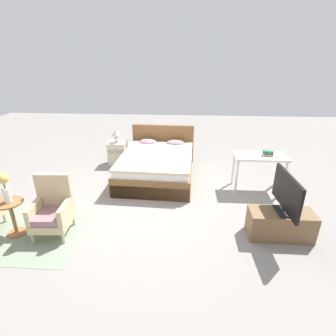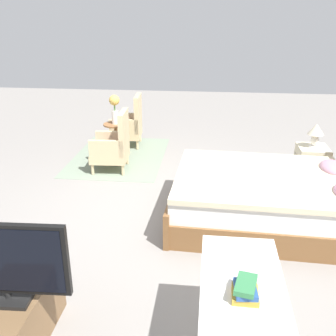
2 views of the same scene
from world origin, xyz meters
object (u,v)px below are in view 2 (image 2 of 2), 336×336
Objects in this scene: armchair_by_window_right at (113,146)px; table_lamp at (316,132)px; bed at (271,199)px; nightstand at (311,167)px; flower_vase at (115,106)px; tv_stand at (14,324)px; book_stack at (245,290)px; vanity_desk at (242,296)px; side_table at (116,136)px; tv_flatscreen at (2,262)px; armchair_by_window_left at (129,125)px.

table_lamp is (0.31, 2.88, 0.41)m from armchair_by_window_right.
bed is 3.84× the size of nightstand.
armchair_by_window_right is at bearing 9.40° from flower_vase.
book_stack is (0.17, 1.59, 0.58)m from tv_stand.
armchair_by_window_right reaches higher than vanity_desk.
armchair_by_window_right is 3.52m from tv_stand.
bed is 2.32× the size of tv_stand.
side_table is at bearing -170.60° from armchair_by_window_right.
nightstand is (0.31, 2.88, -0.09)m from armchair_by_window_right.
nightstand is 3.45m from vanity_desk.
tv_flatscreen reaches higher than vanity_desk.
tv_flatscreen is (4.11, 0.21, 0.39)m from side_table.
table_lamp reaches higher than side_table.
bed is at bearing 40.06° from armchair_by_window_left.
armchair_by_window_left is (-2.60, -2.19, 0.08)m from bed.
table_lamp is 4.23m from tv_flatscreen.
nightstand is at bearing 83.79° from armchair_by_window_right.
bed is 2.42× the size of armchair_by_window_right.
book_stack is (3.68, 1.70, 0.42)m from armchair_by_window_right.
side_table is 2.61× the size of book_stack.
armchair_by_window_right is at bearing 0.00° from armchair_by_window_left.
flower_vase reaches higher than armchair_by_window_left.
bed is 2.42× the size of armchair_by_window_left.
nightstand is 0.63× the size of tv_flatscreen.
table_lamp is 4.27m from tv_stand.
tv_flatscreen is at bearing -96.09° from book_stack.
armchair_by_window_left is 4.20× the size of book_stack.
armchair_by_window_left is at bearing -180.00° from armchair_by_window_right.
tv_flatscreen is at bearing -44.63° from bed.
nightstand is at bearing 139.16° from tv_stand.
nightstand reaches higher than tv_stand.
armchair_by_window_left is 4.71m from tv_stand.
vanity_desk reaches higher than side_table.
side_table is at bearing 0.00° from flower_vase.
armchair_by_window_right is 0.77m from flower_vase.
tv_stand is at bearing 2.94° from side_table.
armchair_by_window_left is at bearing 170.71° from side_table.
book_stack is at bearing 22.82° from side_table.
armchair_by_window_right is 3.53m from tv_flatscreen.
table_lamp is at bearing 139.18° from tv_flatscreen.
armchair_by_window_right reaches higher than table_lamp.
armchair_by_window_right reaches higher than nightstand.
side_table is at bearing -156.52° from vanity_desk.
book_stack is at bearing 19.23° from armchair_by_window_left.
side_table is (-0.59, -0.10, -0.02)m from armchair_by_window_right.
tv_stand is (2.10, -2.08, -0.08)m from bed.
book_stack reaches higher than side_table.
flower_vase is 4.51m from vanity_desk.
book_stack is (3.37, -1.18, 0.00)m from table_lamp.
vanity_desk is at bearing 25.62° from armchair_by_window_right.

